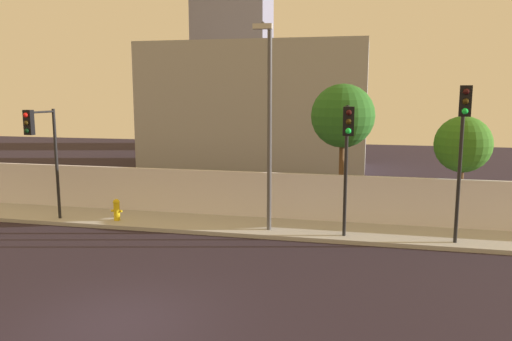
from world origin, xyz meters
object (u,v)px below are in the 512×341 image
(traffic_light_center, at_px, (41,140))
(roadside_tree_leftmost, at_px, (343,116))
(roadside_tree_midleft, at_px, (463,145))
(traffic_light_left, at_px, (463,132))
(traffic_light_right, at_px, (347,143))
(street_lamp_curbside, at_px, (269,115))
(fire_hydrant, at_px, (117,209))

(traffic_light_center, height_order, roadside_tree_leftmost, roadside_tree_leftmost)
(roadside_tree_midleft, bearing_deg, traffic_light_center, -166.98)
(traffic_light_left, xyz_separation_m, traffic_light_center, (-14.70, 0.06, -0.58))
(traffic_light_left, height_order, roadside_tree_midleft, traffic_light_left)
(roadside_tree_leftmost, bearing_deg, traffic_light_right, -84.54)
(traffic_light_left, bearing_deg, traffic_light_right, -179.89)
(street_lamp_curbside, distance_m, roadside_tree_leftmost, 3.73)
(street_lamp_curbside, height_order, roadside_tree_leftmost, street_lamp_curbside)
(traffic_light_center, distance_m, traffic_light_right, 11.23)
(traffic_light_right, bearing_deg, traffic_light_center, 179.66)
(roadside_tree_leftmost, bearing_deg, traffic_light_center, -161.93)
(street_lamp_curbside, bearing_deg, traffic_light_right, -15.54)
(fire_hydrant, bearing_deg, traffic_light_right, -6.26)
(street_lamp_curbside, xyz_separation_m, roadside_tree_midleft, (6.87, 2.86, -1.18))
(traffic_light_right, bearing_deg, fire_hydrant, 173.74)
(traffic_light_right, xyz_separation_m, roadside_tree_midleft, (4.13, 3.62, -0.33))
(street_lamp_curbside, distance_m, roadside_tree_midleft, 7.54)
(roadside_tree_leftmost, bearing_deg, roadside_tree_midleft, 0.00)
(roadside_tree_leftmost, bearing_deg, fire_hydrant, -162.50)
(traffic_light_right, bearing_deg, roadside_tree_midleft, 41.20)
(fire_hydrant, bearing_deg, street_lamp_curbside, -1.91)
(traffic_light_left, xyz_separation_m, roadside_tree_leftmost, (-3.82, 3.61, 0.25))
(traffic_light_right, distance_m, fire_hydrant, 9.27)
(traffic_light_left, distance_m, traffic_light_center, 14.72)
(traffic_light_center, height_order, fire_hydrant, traffic_light_center)
(street_lamp_curbside, xyz_separation_m, fire_hydrant, (-6.03, 0.20, -3.70))
(traffic_light_right, relative_size, roadside_tree_leftmost, 0.83)
(traffic_light_left, distance_m, fire_hydrant, 12.71)
(traffic_light_left, bearing_deg, street_lamp_curbside, 173.07)
(street_lamp_curbside, bearing_deg, traffic_light_center, -175.32)
(fire_hydrant, distance_m, roadside_tree_leftmost, 9.52)
(traffic_light_center, distance_m, roadside_tree_midleft, 15.77)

